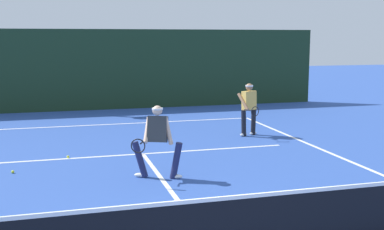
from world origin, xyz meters
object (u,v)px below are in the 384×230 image
tennis_ball (13,172)px  tennis_ball_extra (68,157)px  player_near (157,139)px  player_far (249,107)px

tennis_ball → tennis_ball_extra: bearing=41.8°
player_near → tennis_ball: bearing=1.3°
tennis_ball_extra → player_near: bearing=-51.8°
player_near → tennis_ball_extra: size_ratio=23.27×
tennis_ball → tennis_ball_extra: (1.19, 1.06, 0.00)m
player_near → player_far: bearing=-110.8°
player_near → tennis_ball: (-2.95, 1.19, -0.80)m
player_far → tennis_ball: 6.97m
player_far → tennis_ball: player_far is taller
tennis_ball → tennis_ball_extra: same height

